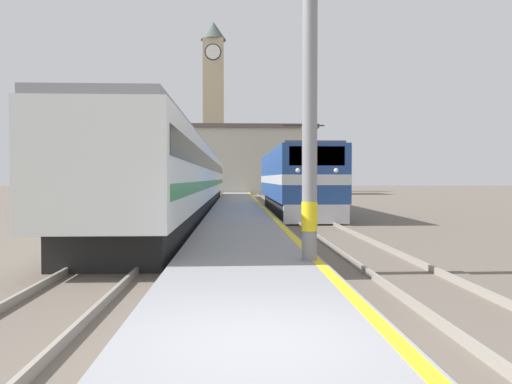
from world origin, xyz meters
TOP-DOWN VIEW (x-y plane):
  - ground_plane at (0.00, 30.00)m, footprint 200.00×200.00m
  - platform at (0.00, 25.00)m, footprint 3.11×140.00m
  - rail_track_near at (3.15, 25.00)m, footprint 2.84×140.00m
  - rail_track_far at (-2.99, 25.00)m, footprint 2.83×140.00m
  - locomotive_train at (3.15, 23.31)m, footprint 2.92×15.96m
  - passenger_train at (-2.99, 26.50)m, footprint 2.92×44.26m
  - catenary_mast at (1.31, 5.04)m, footprint 2.20×0.33m
  - clock_tower at (-3.40, 70.36)m, footprint 3.80×3.80m
  - station_building at (-1.36, 57.83)m, footprint 22.51×7.04m

SIDE VIEW (x-z plane):
  - ground_plane at x=0.00m, z-range 0.00..0.00m
  - rail_track_near at x=3.15m, z-range -0.05..0.11m
  - rail_track_far at x=-2.99m, z-range -0.05..0.11m
  - platform at x=0.00m, z-range 0.00..0.32m
  - locomotive_train at x=3.15m, z-range -0.44..4.18m
  - passenger_train at x=-2.99m, z-range 0.15..3.92m
  - station_building at x=-1.36m, z-range 0.03..8.57m
  - catenary_mast at x=1.31m, z-range 0.21..8.53m
  - clock_tower at x=-3.40m, z-range 0.67..26.11m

